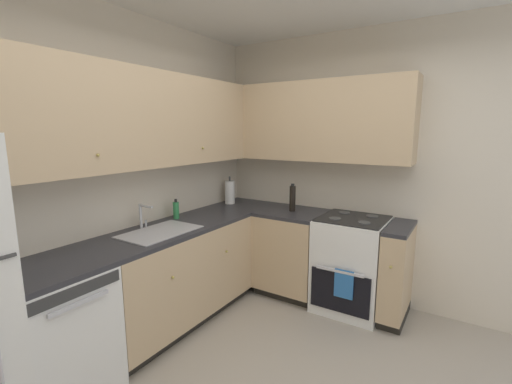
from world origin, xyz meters
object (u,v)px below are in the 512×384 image
object	(u,v)px
oil_bottle	(293,198)
soap_bottle	(176,210)
paper_towel_roll	(230,192)
oven_range	(351,263)
dishwasher	(56,335)

from	to	relation	value
oil_bottle	soap_bottle	bearing A→B (deg)	137.42
paper_towel_roll	soap_bottle	bearing A→B (deg)	178.62
oven_range	paper_towel_roll	size ratio (longest dim) A/B	3.25
soap_bottle	paper_towel_roll	distance (m)	0.83
oil_bottle	dishwasher	bearing A→B (deg)	163.94
oven_range	oil_bottle	world-z (taller)	oil_bottle
dishwasher	oil_bottle	world-z (taller)	oil_bottle
dishwasher	oven_range	size ratio (longest dim) A/B	0.82
dishwasher	oil_bottle	bearing A→B (deg)	-16.06
oven_range	paper_towel_roll	bearing A→B (deg)	92.26
oven_range	soap_bottle	size ratio (longest dim) A/B	5.54
dishwasher	paper_towel_roll	xyz separation A→B (m)	(2.11, 0.16, 0.60)
dishwasher	oven_range	world-z (taller)	oven_range
dishwasher	oil_bottle	xyz separation A→B (m)	(2.15, -0.62, 0.60)
paper_towel_roll	oil_bottle	bearing A→B (deg)	-87.24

